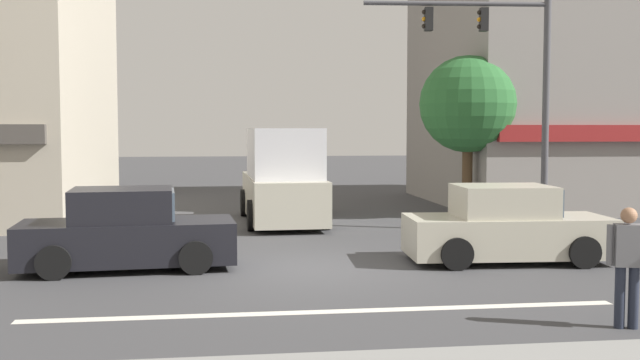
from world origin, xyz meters
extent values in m
plane|color=#3D3D3F|center=(0.00, 0.00, 0.00)|extent=(120.00, 120.00, 0.00)
cube|color=silver|center=(0.00, -3.50, 0.00)|extent=(9.00, 0.24, 0.01)
cube|color=gray|center=(12.44, 11.78, 4.83)|extent=(12.27, 9.66, 9.65)
cylinder|color=#4C3823|center=(5.98, 7.74, 1.19)|extent=(0.32, 0.32, 2.37)
sphere|color=#28602D|center=(5.98, 7.74, 3.49)|extent=(2.97, 2.97, 2.97)
cylinder|color=#47474C|center=(6.90, 4.26, 3.10)|extent=(0.18, 0.18, 6.20)
cylinder|color=#47474C|center=(4.50, 4.44, 5.95)|extent=(4.80, 0.48, 0.12)
cube|color=black|center=(5.22, 4.38, 5.55)|extent=(0.22, 0.25, 0.60)
sphere|color=black|center=(5.10, 4.39, 5.73)|extent=(0.12, 0.12, 0.12)
sphere|color=orange|center=(5.10, 4.39, 5.55)|extent=(0.12, 0.12, 0.12)
sphere|color=black|center=(5.10, 4.39, 5.37)|extent=(0.12, 0.12, 0.12)
cube|color=black|center=(3.78, 4.49, 5.55)|extent=(0.22, 0.25, 0.60)
sphere|color=black|center=(3.67, 4.50, 5.73)|extent=(0.12, 0.12, 0.12)
sphere|color=orange|center=(3.67, 4.50, 5.55)|extent=(0.12, 0.12, 0.12)
sphere|color=black|center=(3.67, 4.50, 5.37)|extent=(0.12, 0.12, 0.12)
cube|color=#B7B29E|center=(0.22, 7.32, 0.75)|extent=(2.13, 5.65, 1.20)
cube|color=silver|center=(0.24, 6.77, 2.05)|extent=(1.98, 3.44, 1.40)
cube|color=#475666|center=(0.20, 8.49, 2.05)|extent=(1.75, 0.10, 1.19)
cylinder|color=black|center=(-0.82, 9.03, 0.42)|extent=(0.26, 0.85, 0.84)
cylinder|color=black|center=(1.18, 9.08, 0.42)|extent=(0.26, 0.85, 0.84)
cylinder|color=black|center=(-0.73, 5.56, 0.42)|extent=(0.26, 0.85, 0.84)
cylinder|color=black|center=(1.27, 5.61, 0.42)|extent=(0.26, 0.85, 0.84)
cube|color=#B7B29E|center=(4.28, 0.19, 0.54)|extent=(4.19, 1.94, 0.80)
cube|color=#B7B29E|center=(4.18, 0.20, 1.26)|extent=(1.99, 1.67, 0.64)
cube|color=#475666|center=(5.15, 0.14, 1.26)|extent=(0.14, 1.44, 0.54)
cylinder|color=black|center=(5.60, 0.97, 0.32)|extent=(0.65, 0.22, 0.64)
cylinder|color=black|center=(5.50, -0.73, 0.32)|extent=(0.65, 0.22, 0.64)
cylinder|color=black|center=(3.06, 1.12, 0.32)|extent=(0.65, 0.22, 0.64)
cylinder|color=black|center=(2.96, -0.58, 0.32)|extent=(0.65, 0.22, 0.64)
cube|color=black|center=(-3.36, 0.43, 0.54)|extent=(4.21, 1.99, 0.80)
cube|color=black|center=(-3.46, 0.42, 1.26)|extent=(2.01, 1.69, 0.64)
cube|color=#475666|center=(-2.50, 0.49, 1.26)|extent=(0.16, 1.44, 0.54)
cylinder|color=black|center=(-2.16, 1.37, 0.32)|extent=(0.65, 0.23, 0.64)
cylinder|color=black|center=(-2.04, -0.33, 0.32)|extent=(0.65, 0.23, 0.64)
cylinder|color=black|center=(-4.69, 1.18, 0.32)|extent=(0.65, 0.23, 0.64)
cylinder|color=black|center=(-4.57, -0.51, 0.32)|extent=(0.65, 0.23, 0.64)
cylinder|color=#232838|center=(3.86, -4.93, 0.43)|extent=(0.14, 0.14, 0.86)
cylinder|color=#232838|center=(4.03, -4.98, 0.43)|extent=(0.14, 0.14, 0.86)
cube|color=slate|center=(3.95, -4.95, 1.15)|extent=(0.41, 0.31, 0.58)
sphere|color=#9E7051|center=(3.95, -4.95, 1.56)|extent=(0.22, 0.22, 0.22)
cylinder|color=slate|center=(3.72, -4.89, 1.15)|extent=(0.09, 0.09, 0.56)
camera|label=1|loc=(-1.57, -14.41, 2.74)|focal=42.00mm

